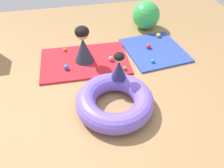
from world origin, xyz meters
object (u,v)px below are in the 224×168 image
object	(u,v)px
adult_seated	(83,45)
inflatable_cushion	(115,101)
play_ball_red	(149,46)
child_in_navy	(119,66)
play_ball_yellow	(158,35)
play_ball_green	(125,68)
play_ball_orange	(65,49)
play_ball_blue	(66,67)
play_ball_pink	(111,58)
play_ball_teal	(153,61)
exercise_ball_large	(146,15)

from	to	relation	value
adult_seated	inflatable_cushion	bearing A→B (deg)	-175.04
adult_seated	play_ball_red	distance (m)	1.42
child_in_navy	adult_seated	xyz separation A→B (m)	(-0.46, 0.96, -0.14)
play_ball_yellow	play_ball_green	bearing A→B (deg)	-135.93
play_ball_yellow	play_ball_orange	xyz separation A→B (m)	(-2.11, -0.13, -0.01)
play_ball_blue	child_in_navy	bearing A→B (deg)	-41.65
child_in_navy	play_ball_orange	distance (m)	1.67
play_ball_orange	play_ball_pink	bearing A→B (deg)	-31.89
child_in_navy	play_ball_yellow	size ratio (longest dim) A/B	4.89
play_ball_yellow	play_ball_red	distance (m)	0.54
play_ball_blue	play_ball_green	bearing A→B (deg)	-12.73
child_in_navy	play_ball_teal	world-z (taller)	child_in_navy
adult_seated	play_ball_orange	xyz separation A→B (m)	(-0.36, 0.42, -0.32)
play_ball_yellow	play_ball_orange	size ratio (longest dim) A/B	1.37
inflatable_cushion	play_ball_green	distance (m)	0.96
child_in_navy	exercise_ball_large	distance (m)	2.38
play_ball_orange	play_ball_teal	bearing A→B (deg)	-24.95
play_ball_green	play_ball_blue	xyz separation A→B (m)	(-1.07, 0.24, 0.01)
adult_seated	play_ball_green	world-z (taller)	adult_seated
play_ball_pink	play_ball_orange	distance (m)	1.02
inflatable_cushion	play_ball_yellow	distance (m)	2.37
adult_seated	play_ball_green	xyz separation A→B (m)	(0.70, -0.46, -0.32)
play_ball_teal	adult_seated	bearing A→B (deg)	165.01
play_ball_teal	play_ball_orange	size ratio (longest dim) A/B	1.04
adult_seated	play_ball_blue	xyz separation A→B (m)	(-0.37, -0.22, -0.31)
play_ball_teal	play_ball_red	world-z (taller)	play_ball_red
adult_seated	play_ball_red	xyz separation A→B (m)	(1.38, 0.16, -0.31)
adult_seated	play_ball_yellow	bearing A→B (deg)	-80.80
exercise_ball_large	play_ball_red	bearing A→B (deg)	-103.79
inflatable_cushion	play_ball_yellow	bearing A→B (deg)	52.68
adult_seated	play_ball_teal	world-z (taller)	adult_seated
adult_seated	exercise_ball_large	world-z (taller)	adult_seated
child_in_navy	play_ball_pink	distance (m)	0.95
adult_seated	play_ball_red	world-z (taller)	adult_seated
inflatable_cushion	play_ball_red	size ratio (longest dim) A/B	12.02
play_ball_yellow	play_ball_pink	world-z (taller)	play_ball_pink
play_ball_yellow	play_ball_orange	distance (m)	2.11
play_ball_red	child_in_navy	bearing A→B (deg)	-129.47
play_ball_orange	play_ball_red	xyz separation A→B (m)	(1.74, -0.26, 0.02)
exercise_ball_large	inflatable_cushion	bearing A→B (deg)	-118.03
play_ball_green	play_ball_red	xyz separation A→B (m)	(0.68, 0.62, 0.02)
play_ball_teal	play_ball_blue	distance (m)	1.67
inflatable_cushion	exercise_ball_large	distance (m)	2.77
child_in_navy	play_ball_red	world-z (taller)	child_in_navy
play_ball_orange	play_ball_red	bearing A→B (deg)	-8.64
play_ball_green	play_ball_teal	bearing A→B (deg)	10.91
inflatable_cushion	play_ball_yellow	xyz separation A→B (m)	(1.44, 1.88, -0.07)
play_ball_red	play_ball_teal	bearing A→B (deg)	-99.77
adult_seated	exercise_ball_large	size ratio (longest dim) A/B	1.13
child_in_navy	play_ball_red	xyz separation A→B (m)	(0.92, 1.11, -0.45)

